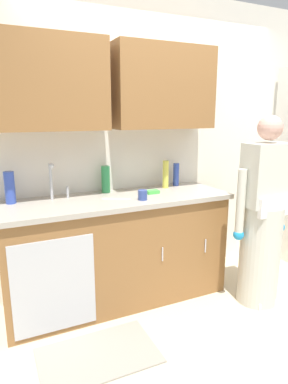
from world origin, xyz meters
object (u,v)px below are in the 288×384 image
at_px(bottle_cleaner_spray, 10,188).
at_px(cup_by_sink, 143,195).
at_px(bottle_soap, 176,174).
at_px(bottle_water_tall, 166,174).
at_px(person_at_sink, 262,227).
at_px(bottle_water_short, 106,179).
at_px(sink, 61,205).
at_px(sponge, 153,192).
at_px(knife_on_counter, 116,199).

relative_size(bottle_cleaner_spray, cup_by_sink, 3.11).
relative_size(bottle_soap, bottle_water_tall, 0.84).
bearing_deg(person_at_sink, bottle_water_short, 145.61).
distance_m(sink, cup_by_sink, 0.66).
bearing_deg(sink, person_at_sink, -19.72).
xyz_separation_m(bottle_soap, bottle_water_short, (-0.72, 0.01, 0.01)).
distance_m(bottle_cleaner_spray, cup_by_sink, 1.05).
height_order(bottle_soap, sponge, bottle_soap).
distance_m(cup_by_sink, knife_on_counter, 0.22).
bearing_deg(bottle_water_short, person_at_sink, -34.39).
height_order(cup_by_sink, sponge, cup_by_sink).
relative_size(sink, knife_on_counter, 2.08).
relative_size(cup_by_sink, knife_on_counter, 0.34).
bearing_deg(cup_by_sink, person_at_sink, -22.48).
bearing_deg(bottle_water_tall, bottle_soap, 20.24).
distance_m(bottle_water_short, bottle_water_tall, 0.58).
distance_m(bottle_soap, knife_on_counter, 0.77).
height_order(sink, knife_on_counter, sink).
distance_m(bottle_soap, bottle_cleaner_spray, 1.52).
relative_size(bottle_soap, knife_on_counter, 0.91).
bearing_deg(bottle_soap, knife_on_counter, -160.27).
distance_m(person_at_sink, bottle_water_short, 1.41).
height_order(bottle_water_short, bottle_cleaner_spray, bottle_cleaner_spray).
distance_m(bottle_soap, sponge, 0.43).
relative_size(person_at_sink, knife_on_counter, 6.75).
distance_m(person_at_sink, sponge, 0.98).
height_order(person_at_sink, sponge, person_at_sink).
distance_m(knife_on_counter, sponge, 0.36).
distance_m(bottle_soap, cup_by_sink, 0.65).
xyz_separation_m(bottle_water_tall, cup_by_sink, (-0.39, -0.32, -0.09)).
relative_size(bottle_water_short, cup_by_sink, 2.92).
xyz_separation_m(bottle_cleaner_spray, sponge, (1.16, -0.17, -0.11)).
relative_size(bottle_soap, cup_by_sink, 2.69).
bearing_deg(bottle_cleaner_spray, person_at_sink, -20.61).
bearing_deg(sponge, bottle_cleaner_spray, 171.68).
relative_size(person_at_sink, cup_by_sink, 19.82).
xyz_separation_m(person_at_sink, cup_by_sink, (-0.94, 0.39, 0.29)).
bearing_deg(sink, sponge, -0.67).
xyz_separation_m(person_at_sink, bottle_soap, (-0.41, 0.76, 0.36)).
relative_size(bottle_cleaner_spray, knife_on_counter, 1.06).
bearing_deg(knife_on_counter, bottle_soap, -132.84).
bearing_deg(bottle_soap, sponge, -149.66).
bearing_deg(bottle_water_short, knife_on_counter, -89.66).
bearing_deg(sponge, sink, 179.33).
height_order(sink, person_at_sink, person_at_sink).
distance_m(bottle_water_short, knife_on_counter, 0.29).
distance_m(cup_by_sink, sponge, 0.24).
height_order(bottle_soap, cup_by_sink, bottle_soap).
distance_m(sink, bottle_water_tall, 1.04).
height_order(person_at_sink, knife_on_counter, person_at_sink).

